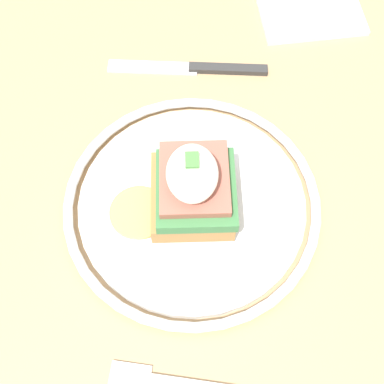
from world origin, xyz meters
TOP-DOWN VIEW (x-y plane):
  - ground_plane at (0.00, 0.00)m, footprint 6.00×6.00m
  - dining_table at (0.00, 0.00)m, footprint 0.91×0.81m
  - plate at (-0.03, 0.04)m, footprint 0.26×0.26m
  - sandwich at (-0.03, 0.04)m, footprint 0.09×0.12m
  - fork at (-0.21, 0.05)m, footprint 0.04×0.16m
  - knife at (0.15, 0.03)m, footprint 0.03×0.19m
  - napkin at (0.24, -0.11)m, footprint 0.12×0.14m

SIDE VIEW (x-z plane):
  - ground_plane at x=0.00m, z-range 0.00..0.00m
  - dining_table at x=0.00m, z-range 0.24..0.97m
  - fork at x=-0.21m, z-range 0.72..0.73m
  - knife at x=0.15m, z-range 0.72..0.73m
  - napkin at x=0.24m, z-range 0.72..0.73m
  - plate at x=-0.03m, z-range 0.72..0.74m
  - sandwich at x=-0.03m, z-range 0.73..0.81m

